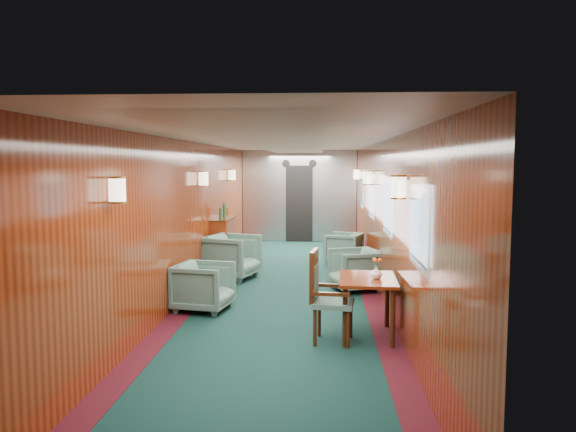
% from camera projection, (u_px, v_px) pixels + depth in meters
% --- Properties ---
extents(room, '(12.00, 12.10, 2.40)m').
position_uv_depth(room, '(285.00, 190.00, 8.82)').
color(room, '#0C2C26').
rests_on(room, ground).
extents(bulkhead, '(2.98, 0.17, 2.39)m').
position_uv_depth(bulkhead, '(299.00, 197.00, 14.74)').
color(bulkhead, '#A5A7AC').
rests_on(bulkhead, ground).
extents(windows_right, '(0.02, 8.60, 0.80)m').
position_uv_depth(windows_right, '(378.00, 201.00, 9.00)').
color(windows_right, '#AAACB1').
rests_on(windows_right, ground).
extents(wall_sconces, '(2.97, 7.97, 0.25)m').
position_uv_depth(wall_sconces, '(287.00, 179.00, 9.37)').
color(wall_sconces, '#FFF2C6').
rests_on(wall_sconces, ground).
extents(dining_table, '(0.70, 0.97, 0.71)m').
position_uv_depth(dining_table, '(368.00, 287.00, 6.63)').
color(dining_table, maroon).
rests_on(dining_table, ground).
extents(side_chair, '(0.53, 0.55, 1.06)m').
position_uv_depth(side_chair, '(325.00, 292.00, 6.45)').
color(side_chair, '#1E4642').
rests_on(side_chair, ground).
extents(credenza, '(0.35, 1.13, 1.29)m').
position_uv_depth(credenza, '(223.00, 243.00, 10.92)').
color(credenza, maroon).
rests_on(credenza, ground).
extents(flower_vase, '(0.18, 0.18, 0.14)m').
position_uv_depth(flower_vase, '(376.00, 273.00, 6.56)').
color(flower_vase, white).
rests_on(flower_vase, dining_table).
extents(armchair_left_near, '(0.86, 0.84, 0.67)m').
position_uv_depth(armchair_left_near, '(204.00, 287.00, 7.84)').
color(armchair_left_near, '#1E4642').
rests_on(armchair_left_near, ground).
extents(armchair_left_far, '(1.08, 1.07, 0.79)m').
position_uv_depth(armchair_left_far, '(232.00, 257.00, 10.01)').
color(armchair_left_far, '#1E4642').
rests_on(armchair_left_far, ground).
extents(armchair_right_near, '(0.94, 0.93, 0.68)m').
position_uv_depth(armchair_right_near, '(355.00, 270.00, 9.06)').
color(armchair_right_near, '#1E4642').
rests_on(armchair_right_near, ground).
extents(armchair_right_far, '(0.87, 0.86, 0.63)m').
position_uv_depth(armchair_right_far, '(344.00, 248.00, 11.59)').
color(armchair_right_far, '#1E4642').
rests_on(armchair_right_far, ground).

